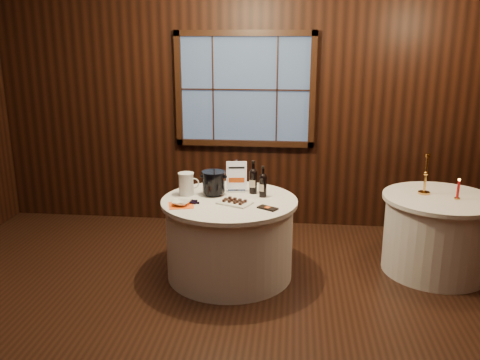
# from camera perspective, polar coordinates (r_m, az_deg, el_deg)

# --- Properties ---
(ground) EXTENTS (6.00, 6.00, 0.00)m
(ground) POSITION_cam_1_polar(r_m,az_deg,el_deg) (4.19, -2.96, -16.52)
(ground) COLOR black
(ground) RESTS_ON ground
(back_wall) EXTENTS (6.00, 0.10, 3.00)m
(back_wall) POSITION_cam_1_polar(r_m,az_deg,el_deg) (6.05, 0.57, 9.15)
(back_wall) COLOR black
(back_wall) RESTS_ON ground
(main_table) EXTENTS (1.28, 1.28, 0.77)m
(main_table) POSITION_cam_1_polar(r_m,az_deg,el_deg) (4.90, -1.18, -6.45)
(main_table) COLOR silver
(main_table) RESTS_ON ground
(side_table) EXTENTS (1.08, 1.08, 0.77)m
(side_table) POSITION_cam_1_polar(r_m,az_deg,el_deg) (5.33, 21.22, -5.67)
(side_table) COLOR silver
(side_table) RESTS_ON ground
(sign_stand) EXTENTS (0.20, 0.11, 0.32)m
(sign_stand) POSITION_cam_1_polar(r_m,az_deg,el_deg) (4.97, -0.40, -0.11)
(sign_stand) COLOR #BBBBC2
(sign_stand) RESTS_ON main_table
(port_bottle_left) EXTENTS (0.08, 0.08, 0.33)m
(port_bottle_left) POSITION_cam_1_polar(r_m,az_deg,el_deg) (4.91, 1.49, 0.08)
(port_bottle_left) COLOR black
(port_bottle_left) RESTS_ON main_table
(port_bottle_right) EXTENTS (0.07, 0.08, 0.30)m
(port_bottle_right) POSITION_cam_1_polar(r_m,az_deg,el_deg) (4.81, 2.59, -0.41)
(port_bottle_right) COLOR black
(port_bottle_right) RESTS_ON main_table
(ice_bucket) EXTENTS (0.23, 0.23, 0.23)m
(ice_bucket) POSITION_cam_1_polar(r_m,az_deg,el_deg) (4.87, -2.97, -0.29)
(ice_bucket) COLOR black
(ice_bucket) RESTS_ON main_table
(chocolate_plate) EXTENTS (0.35, 0.30, 0.04)m
(chocolate_plate) POSITION_cam_1_polar(r_m,az_deg,el_deg) (4.64, -0.59, -2.48)
(chocolate_plate) COLOR white
(chocolate_plate) RESTS_ON main_table
(chocolate_box) EXTENTS (0.20, 0.17, 0.01)m
(chocolate_box) POSITION_cam_1_polar(r_m,az_deg,el_deg) (4.51, 3.11, -3.17)
(chocolate_box) COLOR black
(chocolate_box) RESTS_ON main_table
(grape_bunch) EXTENTS (0.15, 0.07, 0.04)m
(grape_bunch) POSITION_cam_1_polar(r_m,az_deg,el_deg) (4.66, -5.15, -2.44)
(grape_bunch) COLOR black
(grape_bunch) RESTS_ON main_table
(glass_pitcher) EXTENTS (0.20, 0.15, 0.22)m
(glass_pitcher) POSITION_cam_1_polar(r_m,az_deg,el_deg) (4.90, -6.05, -0.43)
(glass_pitcher) COLOR white
(glass_pitcher) RESTS_ON main_table
(orange_napkin) EXTENTS (0.27, 0.27, 0.00)m
(orange_napkin) POSITION_cam_1_polar(r_m,az_deg,el_deg) (4.63, -6.64, -2.83)
(orange_napkin) COLOR #FF5B15
(orange_napkin) RESTS_ON main_table
(cracker_bowl) EXTENTS (0.18, 0.18, 0.04)m
(cracker_bowl) POSITION_cam_1_polar(r_m,az_deg,el_deg) (4.62, -6.64, -2.59)
(cracker_bowl) COLOR white
(cracker_bowl) RESTS_ON orange_napkin
(brass_candlestick) EXTENTS (0.11, 0.11, 0.40)m
(brass_candlestick) POSITION_cam_1_polar(r_m,az_deg,el_deg) (5.21, 20.09, 0.06)
(brass_candlestick) COLOR gold
(brass_candlestick) RESTS_ON side_table
(red_candle) EXTENTS (0.05, 0.05, 0.20)m
(red_candle) POSITION_cam_1_polar(r_m,az_deg,el_deg) (5.17, 23.28, -1.13)
(red_candle) COLOR gold
(red_candle) RESTS_ON side_table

